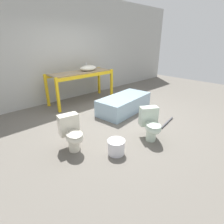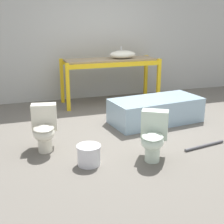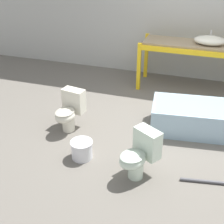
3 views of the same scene
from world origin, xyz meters
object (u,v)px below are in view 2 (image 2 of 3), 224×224
at_px(bathtub_main, 156,109).
at_px(bucket_white, 89,155).
at_px(sink_basin, 123,54).
at_px(toilet_near, 44,128).
at_px(toilet_far, 153,135).

relative_size(bathtub_main, bucket_white, 5.38).
xyz_separation_m(sink_basin, toilet_near, (-1.94, -2.08, -0.71)).
relative_size(bathtub_main, toilet_far, 2.63).
height_order(sink_basin, toilet_far, sink_basin).
distance_m(toilet_near, toilet_far, 1.52).
bearing_deg(sink_basin, toilet_near, -132.99).
bearing_deg(sink_basin, bathtub_main, -86.53).
distance_m(bathtub_main, bucket_white, 2.00).
bearing_deg(bathtub_main, toilet_far, -124.60).
xyz_separation_m(sink_basin, toilet_far, (-0.62, -2.84, -0.71)).
height_order(toilet_near, toilet_far, same).
bearing_deg(toilet_near, bucket_white, -43.74).
bearing_deg(bucket_white, toilet_far, -7.79).
xyz_separation_m(toilet_far, bucket_white, (-0.84, 0.12, -0.20)).
bearing_deg(bucket_white, toilet_near, 126.21).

